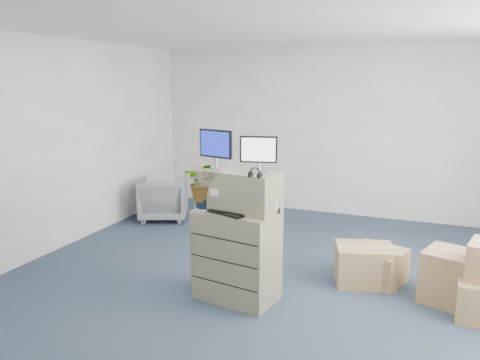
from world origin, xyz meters
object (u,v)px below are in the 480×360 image
Objects in this scene: monitor_right at (259,152)px; keyboard at (228,212)px; water_bottle at (248,199)px; potted_plant at (204,187)px; monitor_left at (216,147)px; office_chair at (163,196)px; filing_cabinet_lower at (237,255)px.

monitor_right is 0.67m from keyboard.
monitor_right reaches higher than water_bottle.
potted_plant is at bearing -164.71° from water_bottle.
monitor_left is 1.71× the size of water_bottle.
office_chair is (-1.87, 2.28, -0.80)m from potted_plant.
potted_plant reaches higher than filing_cabinet_lower.
filing_cabinet_lower is at bearing 110.95° from office_chair.
water_bottle is 0.53× the size of potted_plant.
office_chair is at bearing 124.84° from monitor_right.
monitor_right is 0.47× the size of office_chair.
potted_plant is (-0.56, -0.07, -0.38)m from monitor_right.
potted_plant reaches higher than keyboard.
keyboard reaches higher than office_chair.
filing_cabinet_lower is 1.14m from monitor_left.
potted_plant is (-0.44, -0.12, 0.11)m from water_bottle.
monitor_right is at bearing 7.03° from potted_plant.
keyboard is 1.01× the size of potted_plant.
keyboard reaches higher than filing_cabinet_lower.
office_chair is at bearing 146.36° from monitor_left.
monitor_right reaches higher than potted_plant.
monitor_left reaches higher than potted_plant.
water_bottle is 0.47m from potted_plant.
filing_cabinet_lower is at bearing -1.78° from monitor_left.
water_bottle is at bearing 42.74° from filing_cabinet_lower.
potted_plant is (-0.08, -0.13, -0.40)m from monitor_left.
water_bottle is at bearing 12.81° from monitor_left.
monitor_left reaches higher than water_bottle.
monitor_left is 0.63m from water_bottle.
keyboard is 0.25m from water_bottle.
office_chair is (-2.21, 2.23, -0.09)m from filing_cabinet_lower.
water_bottle is (-0.13, 0.05, -0.49)m from monitor_right.
potted_plant is (-0.29, 0.06, 0.22)m from keyboard.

